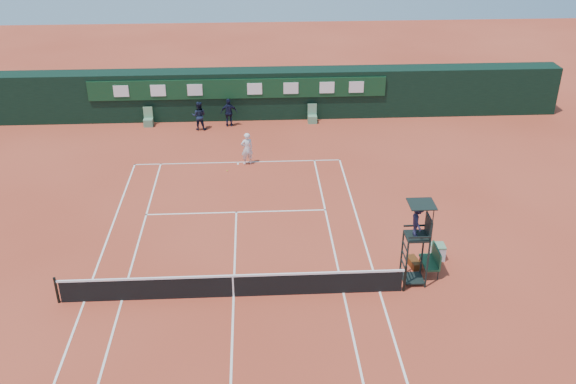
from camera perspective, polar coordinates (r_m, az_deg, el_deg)
The scene contains 14 objects.
ground at distance 24.25m, azimuth -4.86°, elevation -9.24°, with size 90.00×90.00×0.00m, color #C0472D.
court_lines at distance 24.25m, azimuth -4.86°, elevation -9.23°, with size 11.05×23.85×0.01m.
tennis_net at distance 23.95m, azimuth -4.91°, elevation -8.27°, with size 12.90×0.10×1.10m.
back_wall at distance 40.33m, azimuth -4.41°, elevation 8.69°, with size 40.00×1.65×3.00m.
linesman_chair_left at distance 40.06m, azimuth -12.31°, elevation 6.19°, with size 0.55×0.50×1.15m.
linesman_chair_right at distance 39.70m, azimuth 2.17°, elevation 6.62°, with size 0.55×0.50×1.15m.
umpire_chair at distance 24.08m, azimuth 11.45°, elevation -3.03°, with size 0.96×0.95×3.42m.
player_bench at distance 25.76m, azimuth 12.72°, elevation -5.86°, with size 0.56×1.20×1.10m.
tennis_bag at distance 26.23m, azimuth 11.12°, elevation -6.18°, with size 0.35×0.80×0.30m, color black.
cooler at distance 26.78m, azimuth 13.12°, elevation -5.19°, with size 0.57×0.57×0.65m.
tennis_ball at distance 33.56m, azimuth -5.43°, elevation 1.91°, with size 0.07×0.07×0.07m, color yellow.
player at distance 33.94m, azimuth -3.67°, elevation 3.87°, with size 0.65×0.42×1.77m, color white.
ball_kid_left at distance 38.77m, azimuth -7.92°, elevation 6.73°, with size 0.85×0.66×1.75m, color black.
ball_kid_right at distance 39.10m, azimuth -5.26°, elevation 7.04°, with size 1.01×0.42×1.73m, color black.
Camera 1 is at (0.95, -19.43, 14.49)m, focal length 40.00 mm.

